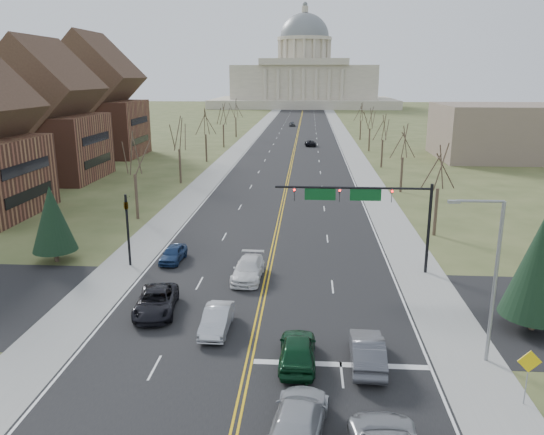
# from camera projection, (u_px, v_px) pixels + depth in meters

# --- Properties ---
(ground) EXTENTS (600.00, 600.00, 0.00)m
(ground) POSITION_uv_depth(u_px,v_px,m) (251.00, 352.00, 30.02)
(ground) COLOR #414D26
(ground) RESTS_ON ground
(road) EXTENTS (20.00, 380.00, 0.01)m
(road) POSITION_uv_depth(u_px,v_px,m) (297.00, 137.00, 136.01)
(road) COLOR black
(road) RESTS_ON ground
(cross_road) EXTENTS (120.00, 14.00, 0.01)m
(cross_road) POSITION_uv_depth(u_px,v_px,m) (261.00, 308.00, 35.80)
(cross_road) COLOR black
(cross_road) RESTS_ON ground
(sidewalk_left) EXTENTS (4.00, 380.00, 0.03)m
(sidewalk_left) POSITION_uv_depth(u_px,v_px,m) (251.00, 136.00, 136.81)
(sidewalk_left) COLOR gray
(sidewalk_left) RESTS_ON ground
(sidewalk_right) EXTENTS (4.00, 380.00, 0.03)m
(sidewalk_right) POSITION_uv_depth(u_px,v_px,m) (344.00, 137.00, 135.20)
(sidewalk_right) COLOR gray
(sidewalk_right) RESTS_ON ground
(center_line) EXTENTS (0.42, 380.00, 0.01)m
(center_line) POSITION_uv_depth(u_px,v_px,m) (297.00, 137.00, 136.00)
(center_line) COLOR gold
(center_line) RESTS_ON road
(edge_line_left) EXTENTS (0.15, 380.00, 0.01)m
(edge_line_left) POSITION_uv_depth(u_px,v_px,m) (259.00, 136.00, 136.66)
(edge_line_left) COLOR silver
(edge_line_left) RESTS_ON road
(edge_line_right) EXTENTS (0.15, 380.00, 0.01)m
(edge_line_right) POSITION_uv_depth(u_px,v_px,m) (335.00, 137.00, 135.35)
(edge_line_right) COLOR silver
(edge_line_right) RESTS_ON road
(stop_bar) EXTENTS (9.50, 0.50, 0.01)m
(stop_bar) POSITION_uv_depth(u_px,v_px,m) (341.00, 365.00, 28.72)
(stop_bar) COLOR silver
(stop_bar) RESTS_ON road
(capitol) EXTENTS (90.00, 60.00, 50.00)m
(capitol) POSITION_uv_depth(u_px,v_px,m) (304.00, 78.00, 267.13)
(capitol) COLOR beige
(capitol) RESTS_ON ground
(signal_mast) EXTENTS (12.12, 0.44, 7.20)m
(signal_mast) POSITION_uv_depth(u_px,v_px,m) (365.00, 201.00, 41.04)
(signal_mast) COLOR black
(signal_mast) RESTS_ON ground
(signal_left) EXTENTS (0.32, 0.36, 6.00)m
(signal_left) POSITION_uv_depth(u_px,v_px,m) (127.00, 222.00, 42.84)
(signal_left) COLOR black
(signal_left) RESTS_ON ground
(street_light) EXTENTS (2.90, 0.25, 9.07)m
(street_light) POSITION_uv_depth(u_px,v_px,m) (491.00, 271.00, 27.82)
(street_light) COLOR gray
(street_light) RESTS_ON ground
(warn_sign) EXTENTS (1.13, 0.07, 2.87)m
(warn_sign) POSITION_uv_depth(u_px,v_px,m) (529.00, 367.00, 24.73)
(warn_sign) COLOR gray
(warn_sign) RESTS_ON ground
(tree_r_0) EXTENTS (3.74, 3.74, 8.50)m
(tree_r_0) POSITION_uv_depth(u_px,v_px,m) (439.00, 169.00, 50.41)
(tree_r_0) COLOR #3D2C24
(tree_r_0) RESTS_ON ground
(tree_l_0) EXTENTS (3.96, 3.96, 9.00)m
(tree_l_0) POSITION_uv_depth(u_px,v_px,m) (134.00, 156.00, 56.24)
(tree_l_0) COLOR #3D2C24
(tree_l_0) RESTS_ON ground
(tree_r_1) EXTENTS (3.74, 3.74, 8.50)m
(tree_r_1) POSITION_uv_depth(u_px,v_px,m) (404.00, 143.00, 69.68)
(tree_r_1) COLOR #3D2C24
(tree_r_1) RESTS_ON ground
(tree_l_1) EXTENTS (3.96, 3.96, 9.00)m
(tree_l_1) POSITION_uv_depth(u_px,v_px,m) (179.00, 135.00, 75.51)
(tree_l_1) COLOR #3D2C24
(tree_l_1) RESTS_ON ground
(tree_r_2) EXTENTS (3.74, 3.74, 8.50)m
(tree_r_2) POSITION_uv_depth(u_px,v_px,m) (383.00, 129.00, 88.95)
(tree_r_2) COLOR #3D2C24
(tree_r_2) RESTS_ON ground
(tree_l_2) EXTENTS (3.96, 3.96, 9.00)m
(tree_l_2) POSITION_uv_depth(u_px,v_px,m) (205.00, 123.00, 94.78)
(tree_l_2) COLOR #3D2C24
(tree_l_2) RESTS_ON ground
(tree_r_3) EXTENTS (3.74, 3.74, 8.50)m
(tree_r_3) POSITION_uv_depth(u_px,v_px,m) (370.00, 119.00, 108.22)
(tree_r_3) COLOR #3D2C24
(tree_r_3) RESTS_ON ground
(tree_l_3) EXTENTS (3.96, 3.96, 9.00)m
(tree_l_3) POSITION_uv_depth(u_px,v_px,m) (223.00, 115.00, 114.05)
(tree_l_3) COLOR #3D2C24
(tree_l_3) RESTS_ON ground
(tree_r_4) EXTENTS (3.74, 3.74, 8.50)m
(tree_r_4) POSITION_uv_depth(u_px,v_px,m) (361.00, 113.00, 127.49)
(tree_r_4) COLOR #3D2C24
(tree_r_4) RESTS_ON ground
(tree_l_4) EXTENTS (3.96, 3.96, 9.00)m
(tree_l_4) POSITION_uv_depth(u_px,v_px,m) (236.00, 109.00, 133.32)
(tree_l_4) COLOR #3D2C24
(tree_l_4) RESTS_ON ground
(conifer_r) EXTENTS (4.20, 4.20, 7.50)m
(conifer_r) POSITION_uv_depth(u_px,v_px,m) (540.00, 265.00, 31.64)
(conifer_r) COLOR #3D2C24
(conifer_r) RESTS_ON ground
(conifer_l) EXTENTS (3.64, 3.64, 6.50)m
(conifer_l) POSITION_uv_depth(u_px,v_px,m) (52.00, 219.00, 43.75)
(conifer_l) COLOR #3D2C24
(conifer_l) RESTS_ON ground
(bldg_left_mid) EXTENTS (15.10, 14.28, 20.75)m
(bldg_left_mid) POSITION_uv_depth(u_px,v_px,m) (45.00, 122.00, 78.39)
(bldg_left_mid) COLOR brown
(bldg_left_mid) RESTS_ON ground
(bldg_left_far) EXTENTS (17.10, 14.28, 23.25)m
(bldg_left_far) POSITION_uv_depth(u_px,v_px,m) (95.00, 106.00, 101.39)
(bldg_left_far) COLOR brown
(bldg_left_far) RESTS_ON ground
(bldg_right_mass) EXTENTS (25.00, 20.00, 10.00)m
(bldg_right_mass) POSITION_uv_depth(u_px,v_px,m) (506.00, 132.00, 99.28)
(bldg_right_mass) COLOR #766654
(bldg_right_mass) RESTS_ON ground
(car_nb_inner_lead) EXTENTS (1.97, 4.91, 1.67)m
(car_nb_inner_lead) POSITION_uv_depth(u_px,v_px,m) (298.00, 350.00, 28.59)
(car_nb_inner_lead) COLOR #0B341B
(car_nb_inner_lead) RESTS_ON road
(car_nb_outer_lead) EXTENTS (1.88, 5.02, 1.64)m
(car_nb_outer_lead) POSITION_uv_depth(u_px,v_px,m) (367.00, 351.00, 28.52)
(car_nb_outer_lead) COLOR #4D4E54
(car_nb_outer_lead) RESTS_ON road
(car_nb_inner_second) EXTENTS (2.99, 5.81, 1.61)m
(car_nb_inner_second) POSITION_uv_depth(u_px,v_px,m) (299.00, 419.00, 22.90)
(car_nb_inner_second) COLOR #A7AAB0
(car_nb_inner_second) RESTS_ON road
(car_sb_inner_lead) EXTENTS (1.62, 4.46, 1.46)m
(car_sb_inner_lead) POSITION_uv_depth(u_px,v_px,m) (217.00, 320.00, 32.37)
(car_sb_inner_lead) COLOR #ABADB4
(car_sb_inner_lead) RESTS_ON road
(car_sb_outer_lead) EXTENTS (3.18, 5.72, 1.51)m
(car_sb_outer_lead) POSITION_uv_depth(u_px,v_px,m) (156.00, 301.00, 34.91)
(car_sb_outer_lead) COLOR black
(car_sb_outer_lead) RESTS_ON road
(car_sb_inner_second) EXTENTS (2.38, 5.38, 1.54)m
(car_sb_inner_second) POSITION_uv_depth(u_px,v_px,m) (248.00, 269.00, 40.70)
(car_sb_inner_second) COLOR white
(car_sb_inner_second) RESTS_ON road
(car_sb_outer_second) EXTENTS (1.86, 4.06, 1.35)m
(car_sb_outer_second) POSITION_uv_depth(u_px,v_px,m) (173.00, 254.00, 44.55)
(car_sb_outer_second) COLOR navy
(car_sb_outer_second) RESTS_ON road
(car_far_nb) EXTENTS (2.60, 4.95, 1.33)m
(car_far_nb) POSITION_uv_depth(u_px,v_px,m) (310.00, 143.00, 118.01)
(car_far_nb) COLOR black
(car_far_nb) RESTS_ON road
(car_far_sb) EXTENTS (2.11, 4.40, 1.45)m
(car_far_sb) POSITION_uv_depth(u_px,v_px,m) (292.00, 124.00, 164.12)
(car_far_sb) COLOR #52565A
(car_far_sb) RESTS_ON road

